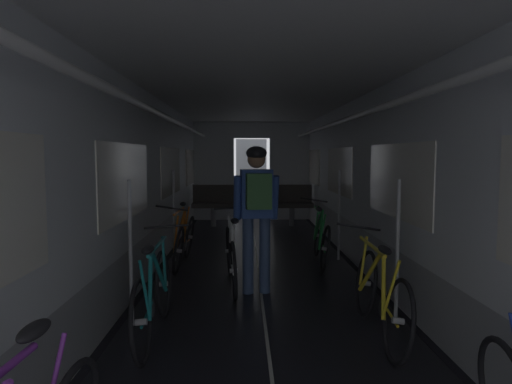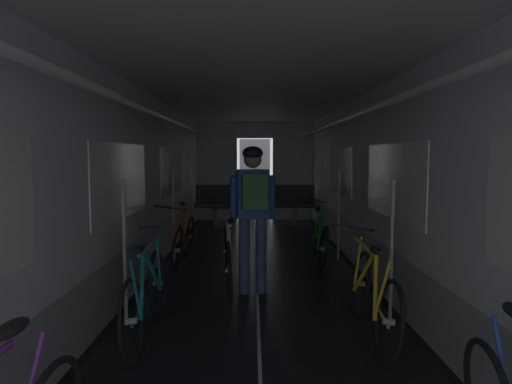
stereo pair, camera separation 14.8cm
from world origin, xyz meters
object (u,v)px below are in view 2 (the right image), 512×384
(bench_seat_far_right, at_px, (294,201))
(bicycle_teal, at_px, (146,295))
(bicycle_orange, at_px, (183,240))
(bicycle_green, at_px, (320,239))
(bicycle_yellow, at_px, (372,295))
(bicycle_white_in_aisle, at_px, (228,256))
(person_cyclist_aisle, at_px, (253,203))
(bench_seat_far_left, at_px, (216,201))

(bench_seat_far_right, relative_size, bicycle_teal, 0.58)
(bicycle_orange, bearing_deg, bicycle_green, 1.25)
(bench_seat_far_right, xyz_separation_m, bicycle_green, (0.06, -3.61, -0.19))
(bicycle_yellow, bearing_deg, bicycle_white_in_aisle, 131.89)
(bicycle_teal, height_order, person_cyclist_aisle, person_cyclist_aisle)
(bicycle_orange, bearing_deg, bench_seat_far_left, 87.14)
(bicycle_green, bearing_deg, bicycle_orange, -178.75)
(bicycle_orange, distance_m, bicycle_white_in_aisle, 1.31)
(bicycle_yellow, height_order, bicycle_teal, bicycle_yellow)
(bench_seat_far_right, bearing_deg, bicycle_teal, -106.92)
(bench_seat_far_right, bearing_deg, bicycle_orange, -118.49)
(bench_seat_far_right, bearing_deg, bench_seat_far_left, 180.00)
(bicycle_orange, relative_size, bicycle_white_in_aisle, 1.00)
(bicycle_white_in_aisle, bearing_deg, person_cyclist_aisle, -41.01)
(bench_seat_far_left, xyz_separation_m, person_cyclist_aisle, (0.85, -5.01, 0.50))
(bicycle_orange, bearing_deg, person_cyclist_aisle, -52.76)
(bicycle_orange, height_order, bicycle_teal, bicycle_orange)
(bicycle_teal, xyz_separation_m, bicycle_green, (1.96, 2.64, -0.00))
(bicycle_orange, relative_size, person_cyclist_aisle, 0.98)
(bench_seat_far_right, height_order, person_cyclist_aisle, person_cyclist_aisle)
(person_cyclist_aisle, bearing_deg, bench_seat_far_left, 99.63)
(bicycle_orange, bearing_deg, bench_seat_far_right, 61.51)
(bench_seat_far_left, relative_size, bicycle_yellow, 0.58)
(bicycle_teal, distance_m, bicycle_green, 3.29)
(bicycle_green, bearing_deg, bicycle_white_in_aisle, -139.11)
(bench_seat_far_left, height_order, bicycle_green, bicycle_green)
(bicycle_green, bearing_deg, person_cyclist_aisle, -125.64)
(bicycle_teal, bearing_deg, bicycle_orange, 91.79)
(bench_seat_far_right, bearing_deg, bicycle_green, -89.09)
(bicycle_teal, bearing_deg, bicycle_yellow, -0.68)
(bicycle_yellow, distance_m, bicycle_white_in_aisle, 2.05)
(bicycle_yellow, xyz_separation_m, person_cyclist_aisle, (-1.06, 1.26, 0.69))
(bicycle_yellow, bearing_deg, bicycle_teal, 179.32)
(bicycle_yellow, height_order, person_cyclist_aisle, person_cyclist_aisle)
(bench_seat_far_left, distance_m, bicycle_teal, 6.25)
(bench_seat_far_right, distance_m, bicycle_teal, 6.53)
(bicycle_orange, xyz_separation_m, bicycle_green, (2.04, 0.04, -0.00))
(bicycle_yellow, xyz_separation_m, bicycle_green, (-0.06, 2.66, 0.00))
(bicycle_yellow, relative_size, bicycle_green, 1.00)
(bench_seat_far_right, height_order, bicycle_teal, bench_seat_far_right)
(bicycle_teal, bearing_deg, bicycle_green, 53.43)
(bench_seat_far_left, relative_size, bench_seat_far_right, 1.00)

